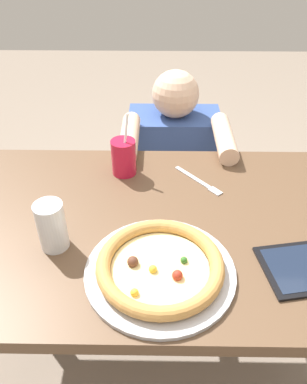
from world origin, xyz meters
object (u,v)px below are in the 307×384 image
Objects in this scene: diner_seated at (172,181)px; drink_cup_colored at (124,157)px; fork at (200,182)px; water_cup_clear at (51,225)px; pizza_near at (160,267)px.

drink_cup_colored is at bearing -114.26° from diner_seated.
fork is at bearing -81.38° from diner_seated.
drink_cup_colored is 0.38m from water_cup_clear.
pizza_near is 0.30m from water_cup_clear.
fork is at bearing 71.43° from pizza_near.
diner_seated reaches higher than pizza_near.
drink_cup_colored is at bearing 105.41° from pizza_near.
drink_cup_colored is 0.59m from diner_seated.
diner_seated reaches higher than fork.
diner_seated is at bearing 85.87° from pizza_near.
drink_cup_colored is 0.26m from fork.
drink_cup_colored reaches higher than water_cup_clear.
drink_cup_colored reaches higher than diner_seated.
drink_cup_colored is 0.22× the size of diner_seated.
water_cup_clear is 0.84× the size of fork.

